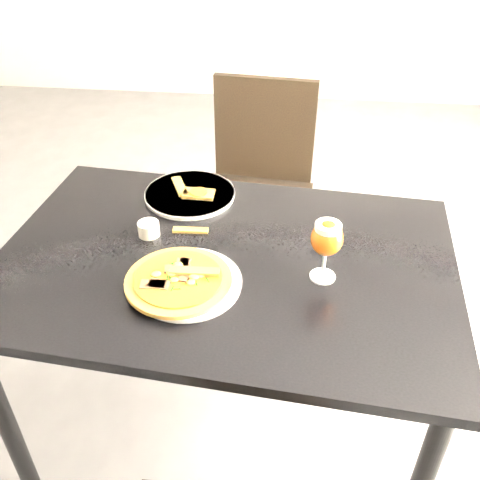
# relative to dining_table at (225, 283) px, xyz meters

# --- Properties ---
(ground) EXTENTS (6.00, 6.00, 0.00)m
(ground) POSITION_rel_dining_table_xyz_m (0.01, 0.11, -0.66)
(ground) COLOR #515153
(ground) RESTS_ON ground
(dining_table) EXTENTS (1.26, 0.90, 0.75)m
(dining_table) POSITION_rel_dining_table_xyz_m (0.00, 0.00, 0.00)
(dining_table) COLOR black
(dining_table) RESTS_ON ground
(chair_far) EXTENTS (0.47, 0.47, 0.92)m
(chair_far) POSITION_rel_dining_table_xyz_m (0.03, 0.77, -0.15)
(chair_far) COLOR black
(chair_far) RESTS_ON ground
(plate_main) EXTENTS (0.30, 0.30, 0.01)m
(plate_main) POSITION_rel_dining_table_xyz_m (-0.08, -0.12, 0.10)
(plate_main) COLOR white
(plate_main) RESTS_ON dining_table
(pizza) EXTENTS (0.26, 0.26, 0.03)m
(pizza) POSITION_rel_dining_table_xyz_m (-0.09, -0.13, 0.11)
(pizza) COLOR brown
(pizza) RESTS_ON plate_main
(plate_second) EXTENTS (0.37, 0.37, 0.01)m
(plate_second) POSITION_rel_dining_table_xyz_m (-0.15, 0.29, 0.10)
(plate_second) COLOR white
(plate_second) RESTS_ON dining_table
(crust_scraps) EXTENTS (0.15, 0.13, 0.01)m
(crust_scraps) POSITION_rel_dining_table_xyz_m (-0.14, 0.29, 0.11)
(crust_scraps) COLOR brown
(crust_scraps) RESTS_ON plate_second
(loose_crust) EXTENTS (0.10, 0.03, 0.01)m
(loose_crust) POSITION_rel_dining_table_xyz_m (-0.11, 0.11, 0.09)
(loose_crust) COLOR brown
(loose_crust) RESTS_ON dining_table
(sauce_cup) EXTENTS (0.06, 0.06, 0.04)m
(sauce_cup) POSITION_rel_dining_table_xyz_m (-0.22, 0.08, 0.11)
(sauce_cup) COLOR beige
(sauce_cup) RESTS_ON dining_table
(beer_glass) EXTENTS (0.08, 0.08, 0.16)m
(beer_glass) POSITION_rel_dining_table_xyz_m (0.26, -0.05, 0.21)
(beer_glass) COLOR white
(beer_glass) RESTS_ON dining_table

